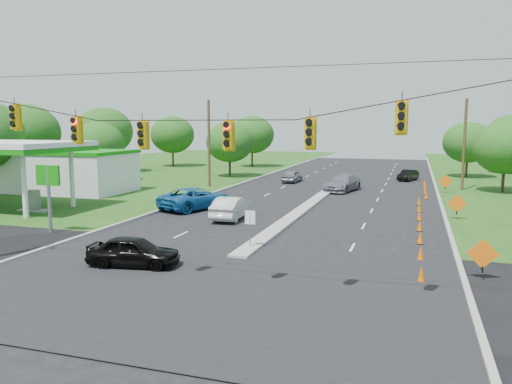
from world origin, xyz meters
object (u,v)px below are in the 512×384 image
(black_sedan, at_px, (134,252))
(white_sedan, at_px, (232,208))
(gas_station, at_px, (57,167))
(blue_pickup, at_px, (196,198))

(black_sedan, distance_m, white_sedan, 12.38)
(gas_station, height_order, white_sedan, gas_station)
(black_sedan, bearing_deg, gas_station, 37.05)
(white_sedan, height_order, blue_pickup, blue_pickup)
(black_sedan, relative_size, blue_pickup, 0.69)
(gas_station, bearing_deg, black_sedan, -43.90)
(gas_station, bearing_deg, white_sedan, -18.17)
(gas_station, xyz_separation_m, blue_pickup, (15.65, -3.52, -1.73))
(black_sedan, xyz_separation_m, white_sedan, (0.13, 12.37, 0.07))
(white_sedan, relative_size, blue_pickup, 0.78)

